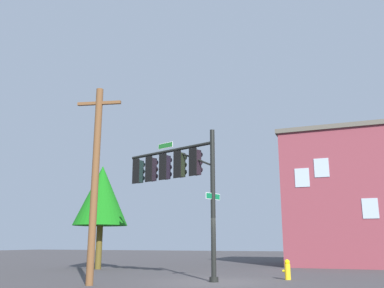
# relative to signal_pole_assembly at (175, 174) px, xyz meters

# --- Properties ---
(ground_plane) EXTENTS (120.00, 120.00, 0.00)m
(ground_plane) POSITION_rel_signal_pole_assembly_xyz_m (-2.05, 0.78, -4.60)
(ground_plane) COLOR #403C3E
(signal_pole_assembly) EXTENTS (5.01, 2.38, 6.26)m
(signal_pole_assembly) POSITION_rel_signal_pole_assembly_xyz_m (0.00, 0.00, 0.00)
(signal_pole_assembly) COLOR black
(signal_pole_assembly) RESTS_ON ground_plane
(utility_pole) EXTENTS (1.78, 0.53, 7.60)m
(utility_pole) POSITION_rel_signal_pole_assembly_xyz_m (1.78, 3.70, -0.66)
(utility_pole) COLOR brown
(utility_pole) RESTS_ON ground_plane
(fire_hydrant) EXTENTS (0.33, 0.24, 0.83)m
(fire_hydrant) POSITION_rel_signal_pole_assembly_xyz_m (-4.65, -1.29, -4.18)
(fire_hydrant) COLOR yellow
(fire_hydrant) RESTS_ON ground_plane
(tree_near) EXTENTS (3.27, 3.27, 6.16)m
(tree_near) POSITION_rel_signal_pole_assembly_xyz_m (6.81, -4.50, -0.28)
(tree_near) COLOR #53461A
(tree_near) RESTS_ON ground_plane
(brick_building) EXTENTS (7.31, 8.30, 8.90)m
(brick_building) POSITION_rel_signal_pole_assembly_xyz_m (-6.71, -13.81, -0.14)
(brick_building) COLOR brown
(brick_building) RESTS_ON ground_plane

